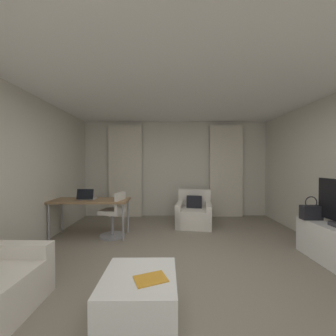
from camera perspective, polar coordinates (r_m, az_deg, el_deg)
ground_plane at (r=3.06m, az=4.86°, el=-26.77°), size 12.00×12.00×0.00m
wall_window at (r=5.74m, az=2.12°, el=-0.26°), size 5.12×0.06×2.60m
ceiling at (r=2.97m, az=4.95°, el=24.92°), size 5.12×6.12×0.06m
curtain_left_panel at (r=5.71m, az=-11.73°, el=-0.79°), size 0.90×0.06×2.50m
curtain_right_panel at (r=5.83m, az=15.80°, el=-0.77°), size 0.90×0.06×2.50m
armchair at (r=4.98m, az=7.22°, el=-12.45°), size 0.92×0.95×0.81m
desk at (r=4.41m, az=-20.63°, el=-8.97°), size 1.49×0.58×0.73m
desk_chair at (r=4.29m, az=-14.67°, el=-12.99°), size 0.48×0.48×0.88m
laptop at (r=4.41m, az=-21.60°, el=-7.55°), size 0.32×0.25×0.22m
coffee_table at (r=2.27m, az=-7.96°, el=-31.74°), size 0.68×0.72×0.40m
magazine_open at (r=2.10m, az=-4.83°, el=-28.26°), size 0.33×0.29×0.01m
handbag_primary at (r=4.04m, az=34.83°, el=-9.93°), size 0.30×0.14×0.37m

